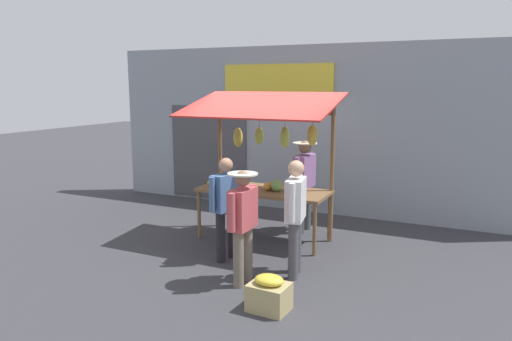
% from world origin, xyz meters
% --- Properties ---
extents(ground_plane, '(40.00, 40.00, 0.00)m').
position_xyz_m(ground_plane, '(0.00, 0.00, 0.00)').
color(ground_plane, '#38383D').
extents(street_backdrop, '(9.00, 0.30, 3.40)m').
position_xyz_m(street_backdrop, '(0.05, -2.20, 1.70)').
color(street_backdrop, '#8C939E').
rests_on(street_backdrop, ground).
extents(market_stall, '(2.50, 1.46, 2.50)m').
position_xyz_m(market_stall, '(0.00, -0.03, 1.54)').
color(market_stall, brown).
rests_on(market_stall, ground).
extents(vendor_with_sunhat, '(0.43, 0.70, 1.65)m').
position_xyz_m(vendor_with_sunhat, '(-0.46, -0.75, 0.97)').
color(vendor_with_sunhat, '#4C4C51').
rests_on(vendor_with_sunhat, ground).
extents(shopper_in_grey_tee, '(0.33, 0.66, 1.56)m').
position_xyz_m(shopper_in_grey_tee, '(0.11, 1.11, 0.89)').
color(shopper_in_grey_tee, '#232328').
rests_on(shopper_in_grey_tee, ground).
extents(shopper_in_striped_shirt, '(0.31, 0.68, 1.62)m').
position_xyz_m(shopper_in_striped_shirt, '(-1.04, 1.25, 0.94)').
color(shopper_in_striped_shirt, '#4C4C51').
rests_on(shopper_in_striped_shirt, ground).
extents(shopper_with_ponytail, '(0.40, 0.67, 1.53)m').
position_xyz_m(shopper_with_ponytail, '(-0.52, 1.80, 0.89)').
color(shopper_with_ponytail, '#726656').
rests_on(shopper_with_ponytail, ground).
extents(produce_crate_near, '(0.48, 0.40, 0.44)m').
position_xyz_m(produce_crate_near, '(-1.14, 2.36, 0.20)').
color(produce_crate_near, tan).
rests_on(produce_crate_near, ground).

